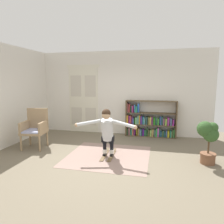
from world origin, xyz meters
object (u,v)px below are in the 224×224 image
Objects in this scene: potted_plant at (208,136)px; person_skier at (107,129)px; skis_pair at (108,155)px; bookshelf at (149,122)px; wicker_chair at (35,127)px.

person_skier is at bearing -176.93° from potted_plant.
potted_plant is 2.39m from skis_pair.
potted_plant is at bearing -0.63° from skis_pair.
potted_plant is 2.30m from person_skier.
bookshelf is 1.54× the size of wicker_chair.
bookshelf is 2.32m from skis_pair.
potted_plant is (1.41, -2.11, 0.17)m from bookshelf.
potted_plant is at bearing -56.29° from bookshelf.
wicker_chair reaches higher than skis_pair.
bookshelf is 1.70× the size of potted_plant.
bookshelf is at bearing 68.37° from person_skier.
potted_plant is 0.67× the size of person_skier.
skis_pair is 0.56× the size of person_skier.
person_skier reaches higher than wicker_chair.
bookshelf is 2.03× the size of skis_pair.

